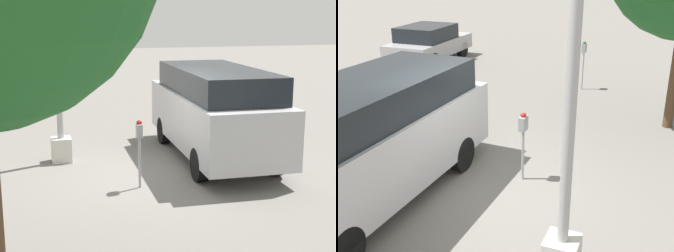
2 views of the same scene
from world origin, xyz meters
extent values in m
plane|color=slate|center=(0.00, 0.00, 0.00)|extent=(80.00, 80.00, 0.00)
cylinder|color=#9E9EA3|center=(-0.51, 0.59, 0.50)|extent=(0.05, 0.05, 0.99)
cube|color=gray|center=(-0.51, 0.59, 1.12)|extent=(0.21, 0.12, 0.26)
sphere|color=maroon|center=(-0.51, 0.59, 1.28)|extent=(0.11, 0.11, 0.11)
cube|color=beige|center=(1.73, 1.91, 0.28)|extent=(0.44, 0.44, 0.55)
cube|color=#B2B2B7|center=(1.12, -1.52, 0.93)|extent=(5.19, 2.04, 1.19)
cube|color=black|center=(0.99, -1.51, 1.81)|extent=(4.16, 1.85, 0.57)
cube|color=orange|center=(3.65, -1.02, 0.49)|extent=(0.08, 0.12, 0.20)
cylinder|color=black|center=(2.73, -0.77, 0.34)|extent=(0.69, 0.25, 0.68)
cylinder|color=black|center=(2.67, -2.39, 0.34)|extent=(0.69, 0.25, 0.68)
cylinder|color=black|center=(-0.44, -0.65, 0.34)|extent=(0.69, 0.25, 0.68)
cylinder|color=black|center=(-0.50, -2.26, 0.34)|extent=(0.69, 0.25, 0.68)
camera|label=1|loc=(-9.75, 2.62, 3.28)|focal=55.00mm
camera|label=2|loc=(6.11, 2.85, 3.89)|focal=45.00mm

